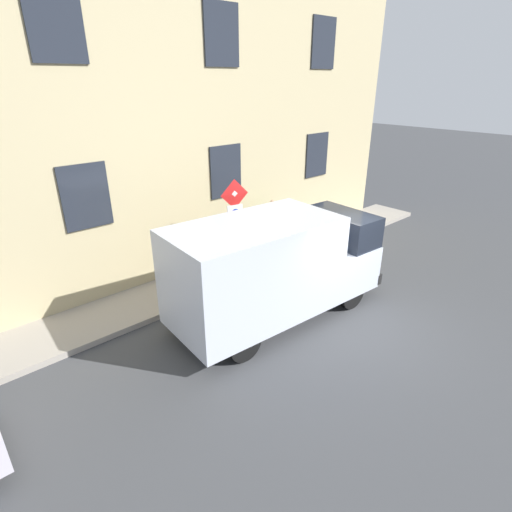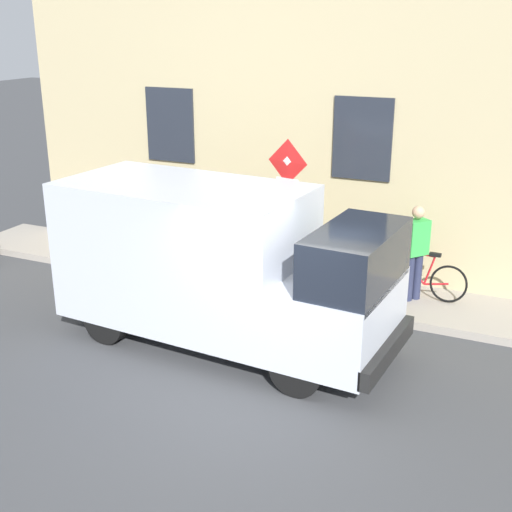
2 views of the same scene
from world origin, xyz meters
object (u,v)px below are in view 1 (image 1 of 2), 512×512
(sign_post_stacked, at_px, (235,222))
(delivery_van, at_px, (275,266))
(litter_bin, at_px, (243,259))
(bicycle_red, at_px, (270,239))
(bicycle_black, at_px, (249,246))
(pedestrian, at_px, (273,224))

(sign_post_stacked, distance_m, delivery_van, 1.99)
(litter_bin, bearing_deg, delivery_van, 159.56)
(sign_post_stacked, xyz_separation_m, bicycle_red, (0.93, -2.18, -1.33))
(bicycle_black, height_order, litter_bin, litter_bin)
(delivery_van, bearing_deg, bicycle_red, 51.87)
(delivery_van, bearing_deg, litter_bin, 73.46)
(sign_post_stacked, height_order, bicycle_red, sign_post_stacked)
(bicycle_red, relative_size, bicycle_black, 1.01)
(bicycle_black, relative_size, pedestrian, 0.99)
(bicycle_black, bearing_deg, sign_post_stacked, 44.33)
(delivery_van, xyz_separation_m, bicycle_black, (2.83, -1.64, -0.82))
(bicycle_black, xyz_separation_m, litter_bin, (-0.79, 0.88, 0.08))
(sign_post_stacked, height_order, pedestrian, sign_post_stacked)
(bicycle_red, bearing_deg, pedestrian, 74.41)
(litter_bin, bearing_deg, bicycle_black, -48.12)
(sign_post_stacked, bearing_deg, bicycle_black, -53.73)
(bicycle_red, bearing_deg, litter_bin, 26.77)
(bicycle_red, distance_m, pedestrian, 0.59)
(bicycle_red, xyz_separation_m, bicycle_black, (0.00, 0.91, 0.00))
(delivery_van, distance_m, bicycle_red, 3.90)
(delivery_van, xyz_separation_m, bicycle_red, (2.83, -2.55, -0.82))
(bicycle_black, xyz_separation_m, pedestrian, (-0.19, -0.85, 0.56))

